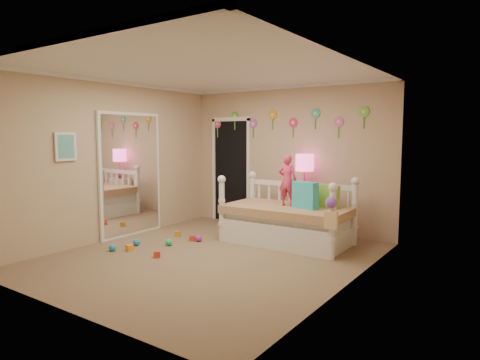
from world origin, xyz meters
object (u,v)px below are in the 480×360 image
Objects in this scene: nightstand at (304,214)px; daybed at (287,210)px; table_lamp at (305,168)px; child at (287,180)px.

daybed is at bearing -83.11° from nightstand.
table_lamp is at bearing 2.64° from nightstand.
daybed is 0.74m from nightstand.
daybed is 2.80× the size of nightstand.
table_lamp is (0.00, 0.00, 0.81)m from nightstand.
daybed is at bearing -85.75° from table_lamp.
child reaches higher than table_lamp.
child is at bearing -83.86° from nightstand.
child is 1.18× the size of table_lamp.
nightstand is (-0.04, 0.69, -0.65)m from child.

